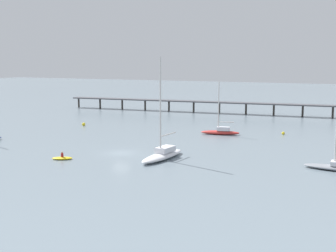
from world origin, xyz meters
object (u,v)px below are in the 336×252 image
Objects in this scene: sailboat_red at (221,131)px; dinghy_yellow at (62,158)px; sailboat_white at (163,153)px; pier at (290,100)px; mooring_buoy_mid at (283,133)px; mooring_buoy_far at (84,124)px.

dinghy_yellow is (-14.80, -28.31, -0.47)m from sailboat_red.
sailboat_red is 22.48m from sailboat_white.
pier is at bearing 69.20° from dinghy_yellow.
sailboat_red is at bearing -158.10° from mooring_buoy_mid.
sailboat_white is (-1.92, -22.40, 0.12)m from sailboat_red.
sailboat_white is 29.63m from mooring_buoy_mid.
mooring_buoy_far is at bearing -177.47° from sailboat_red.
sailboat_red is at bearing 2.53° from mooring_buoy_far.
sailboat_red is at bearing 85.09° from sailboat_white.
pier reaches higher than mooring_buoy_mid.
pier is 50.26m from mooring_buoy_far.
sailboat_white reaches higher than sailboat_red.
sailboat_red is (-8.09, -31.94, -3.26)m from pier.
pier is 27.97m from mooring_buoy_mid.
sailboat_red is 17.07× the size of mooring_buoy_mid.
pier is at bearing 75.78° from sailboat_red.
mooring_buoy_mid is (25.61, 32.66, 0.08)m from dinghy_yellow.
pier is 5.91× the size of sailboat_white.
mooring_buoy_mid is (12.74, 26.75, -0.51)m from sailboat_white.
sailboat_red is 29.47m from mooring_buoy_far.
mooring_buoy_far is at bearing 142.52° from sailboat_white.
sailboat_white is 4.57× the size of dinghy_yellow.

